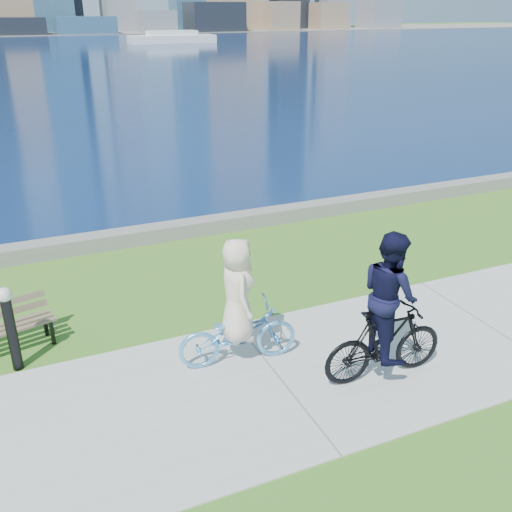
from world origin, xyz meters
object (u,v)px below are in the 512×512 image
Objects in this scene: cyclist_woman at (238,318)px; park_bench at (2,324)px; cyclist_man at (387,319)px; bollard_lamp at (10,324)px.

park_bench is at bearing 68.57° from cyclist_woman.
cyclist_man reaches higher than cyclist_woman.
cyclist_woman reaches higher than bollard_lamp.
park_bench is 0.70m from bollard_lamp.
bollard_lamp is 3.39m from cyclist_woman.
park_bench is 0.69× the size of cyclist_man.
cyclist_woman is at bearing 59.68° from cyclist_man.
park_bench is 3.78m from cyclist_woman.
cyclist_man is at bearing -25.90° from bollard_lamp.
park_bench is at bearing 102.95° from bollard_lamp.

